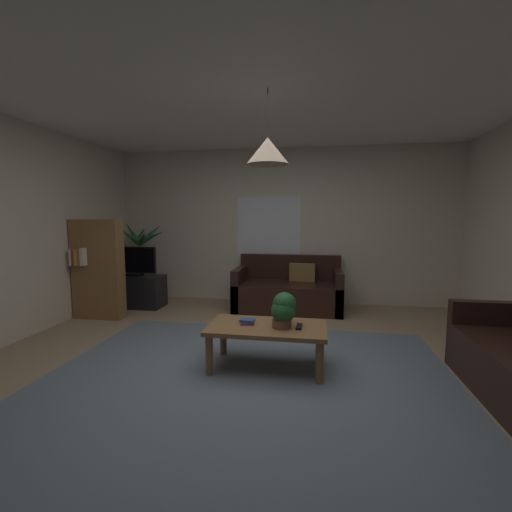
{
  "coord_description": "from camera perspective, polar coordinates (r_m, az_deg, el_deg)",
  "views": [
    {
      "loc": [
        0.57,
        -3.06,
        1.43
      ],
      "look_at": [
        0.0,
        0.3,
        1.05
      ],
      "focal_mm": 24.68,
      "sensor_mm": 36.0,
      "label": 1
    }
  ],
  "objects": [
    {
      "name": "window_pane",
      "position": [
        5.93,
        2.07,
        4.78
      ],
      "size": [
        1.07,
        0.01,
        1.0
      ],
      "primitive_type": "cube",
      "color": "white"
    },
    {
      "name": "tv",
      "position": [
        5.88,
        -19.24,
        -0.79
      ],
      "size": [
        0.74,
        0.16,
        0.47
      ],
      "color": "black",
      "rests_on": "tv_stand"
    },
    {
      "name": "book_on_table_0",
      "position": [
        3.41,
        -1.39,
        -10.77
      ],
      "size": [
        0.13,
        0.13,
        0.03
      ],
      "primitive_type": "cube",
      "rotation": [
        0.0,
        0.0,
        0.16
      ],
      "color": "#72387F",
      "rests_on": "coffee_table"
    },
    {
      "name": "rug",
      "position": [
        3.24,
        -1.57,
        -19.7
      ],
      "size": [
        3.65,
        3.1,
        0.01
      ],
      "primitive_type": "cube",
      "color": "slate",
      "rests_on": "ground"
    },
    {
      "name": "ceiling",
      "position": [
        3.32,
        -0.97,
        26.36
      ],
      "size": [
        5.62,
        5.64,
        0.02
      ],
      "primitive_type": "cube",
      "color": "white"
    },
    {
      "name": "couch_under_window",
      "position": [
        5.53,
        5.27,
        -5.78
      ],
      "size": [
        1.63,
        0.86,
        0.82
      ],
      "color": "black",
      "rests_on": "ground"
    },
    {
      "name": "remote_on_table_0",
      "position": [
        3.33,
        6.98,
        -11.28
      ],
      "size": [
        0.06,
        0.16,
        0.02
      ],
      "primitive_type": "cube",
      "rotation": [
        0.0,
        0.0,
        6.25
      ],
      "color": "black",
      "rests_on": "coffee_table"
    },
    {
      "name": "potted_plant_on_table",
      "position": [
        3.28,
        4.49,
        -8.61
      ],
      "size": [
        0.23,
        0.24,
        0.33
      ],
      "color": "brown",
      "rests_on": "coffee_table"
    },
    {
      "name": "potted_palm_corner",
      "position": [
        6.34,
        -18.21,
        -1.02
      ],
      "size": [
        0.94,
        0.81,
        1.39
      ],
      "color": "#4C4C51",
      "rests_on": "ground"
    },
    {
      "name": "wall_back",
      "position": [
        5.94,
        4.13,
        4.83
      ],
      "size": [
        5.74,
        0.06,
        2.55
      ],
      "primitive_type": "cube",
      "color": "beige",
      "rests_on": "ground"
    },
    {
      "name": "book_on_table_1",
      "position": [
        3.4,
        -1.41,
        -10.38
      ],
      "size": [
        0.14,
        0.11,
        0.02
      ],
      "primitive_type": "cube",
      "rotation": [
        0.0,
        0.0,
        -0.09
      ],
      "color": "#2D4C8C",
      "rests_on": "coffee_table"
    },
    {
      "name": "tv_stand",
      "position": [
        5.98,
        -18.97,
        -5.41
      ],
      "size": [
        0.9,
        0.44,
        0.5
      ],
      "primitive_type": "cube",
      "color": "black",
      "rests_on": "ground"
    },
    {
      "name": "floor",
      "position": [
        3.43,
        -0.88,
        -18.47
      ],
      "size": [
        5.62,
        5.64,
        0.02
      ],
      "primitive_type": "cube",
      "color": "#9E8466",
      "rests_on": "ground"
    },
    {
      "name": "pendant_lamp",
      "position": [
        3.27,
        1.9,
        16.67
      ],
      "size": [
        0.39,
        0.39,
        0.66
      ],
      "color": "black"
    },
    {
      "name": "coffee_table",
      "position": [
        3.39,
        1.79,
        -12.22
      ],
      "size": [
        1.1,
        0.61,
        0.41
      ],
      "color": "olive",
      "rests_on": "ground"
    },
    {
      "name": "bookshelf_corner",
      "position": [
        5.42,
        -24.31,
        -1.9
      ],
      "size": [
        0.7,
        0.31,
        1.4
      ],
      "color": "olive",
      "rests_on": "ground"
    }
  ]
}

